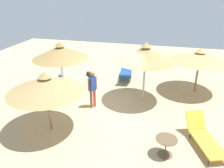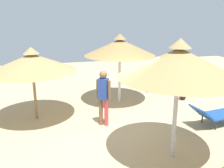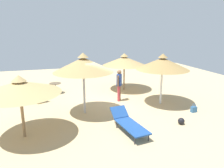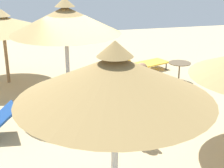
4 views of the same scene
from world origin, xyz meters
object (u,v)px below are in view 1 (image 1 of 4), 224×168
parasol_umbrella_far_right (60,52)px  lounge_chair_center (126,74)px  handbag (61,77)px  side_table_round (166,144)px  beach_ball (88,74)px  parasol_umbrella_front (200,57)px  parasol_umbrella_back (146,54)px  parasol_umbrella_far_left (46,84)px  person_standing_near_left (92,87)px  lounge_chair_edge (204,136)px

parasol_umbrella_far_right → lounge_chair_center: 4.27m
handbag → side_table_round: size_ratio=0.61×
handbag → beach_ball: bearing=125.9°
parasol_umbrella_front → parasol_umbrella_back: bearing=-56.9°
parasol_umbrella_front → lounge_chair_center: size_ratio=1.31×
parasol_umbrella_back → parasol_umbrella_far_left: 4.70m
parasol_umbrella_far_right → parasol_umbrella_front: parasol_umbrella_far_right is taller
person_standing_near_left → parasol_umbrella_far_right: bearing=-118.6°
lounge_chair_edge → handbag: (-4.35, -7.65, -0.21)m
beach_ball → parasol_umbrella_far_right: bearing=-9.8°
parasol_umbrella_far_left → lounge_chair_center: 6.29m
person_standing_near_left → side_table_round: bearing=53.4°
handbag → parasol_umbrella_far_left: bearing=21.6°
parasol_umbrella_back → side_table_round: size_ratio=4.04×
side_table_round → parasol_umbrella_front: bearing=166.0°
beach_ball → person_standing_near_left: bearing=22.8°
parasol_umbrella_front → lounge_chair_center: 4.30m
lounge_chair_edge → parasol_umbrella_front: bearing=179.0°
person_standing_near_left → side_table_round: person_standing_near_left is taller
handbag → beach_ball: 1.72m
lounge_chair_center → lounge_chair_edge: 6.57m
parasol_umbrella_far_left → parasol_umbrella_front: parasol_umbrella_far_left is taller
parasol_umbrella_back → lounge_chair_edge: parasol_umbrella_back is taller
parasol_umbrella_back → side_table_round: parasol_umbrella_back is taller
parasol_umbrella_far_left → handbag: parasol_umbrella_far_left is taller
parasol_umbrella_far_right → beach_ball: (-2.62, 0.45, -2.07)m
person_standing_near_left → lounge_chair_edge: bearing=70.8°
parasol_umbrella_front → side_table_round: parasol_umbrella_front is taller
person_standing_near_left → parasol_umbrella_back: bearing=120.3°
parasol_umbrella_back → beach_ball: 5.01m
parasol_umbrella_far_right → parasol_umbrella_far_left: size_ratio=0.97×
parasol_umbrella_far_right → person_standing_near_left: parasol_umbrella_far_right is taller
parasol_umbrella_far_left → lounge_chair_edge: bearing=94.7°
lounge_chair_edge → beach_ball: lounge_chair_edge is taller
beach_ball → parasol_umbrella_far_left: bearing=5.1°
lounge_chair_center → lounge_chair_edge: bearing=35.9°
parasol_umbrella_far_right → lounge_chair_edge: 7.48m
parasol_umbrella_front → side_table_round: bearing=-14.0°
lounge_chair_edge → side_table_round: lounge_chair_edge is taller
parasol_umbrella_front → lounge_chair_edge: 4.86m
parasol_umbrella_far_left → lounge_chair_edge: 5.98m
parasol_umbrella_far_right → parasol_umbrella_back: bearing=92.3°
lounge_chair_center → person_standing_near_left: 3.83m
lounge_chair_edge → lounge_chair_center: bearing=-144.1°
parasol_umbrella_far_right → parasol_umbrella_front: (-1.86, 6.80, -0.27)m
parasol_umbrella_far_right → parasol_umbrella_front: bearing=105.3°
handbag → side_table_round: side_table_round is taller
lounge_chair_edge → beach_ball: (-5.36, -6.26, -0.22)m
side_table_round → beach_ball: side_table_round is taller
parasol_umbrella_back → parasol_umbrella_far_left: (3.38, -3.23, -0.43)m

